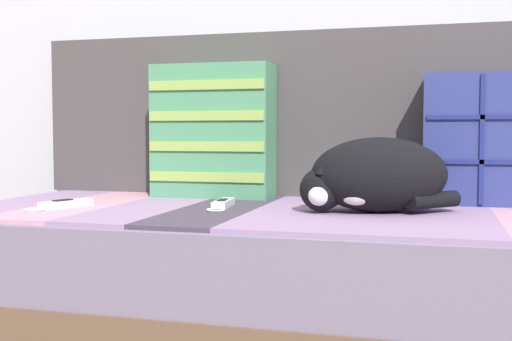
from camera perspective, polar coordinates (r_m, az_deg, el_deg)
name	(u,v)px	position (r m, az deg, el deg)	size (l,w,h in m)	color
couch	(296,274)	(1.69, 3.61, -9.19)	(1.84, 0.86, 0.34)	brown
sofa_backrest	(321,115)	(2.00, 5.81, 4.97)	(1.81, 0.14, 0.50)	#474242
throw_pillow_quilted	(509,139)	(1.84, 21.60, 2.59)	(0.44, 0.14, 0.35)	navy
throw_pillow_striped	(213,131)	(1.94, -3.83, 3.51)	(0.36, 0.14, 0.40)	#4C9366
sleeping_cat	(373,177)	(1.59, 10.39, -0.57)	(0.38, 0.29, 0.18)	black
game_remote_near	(223,204)	(1.68, -2.97, -2.97)	(0.06, 0.19, 0.02)	white
game_remote_far	(64,204)	(1.74, -16.72, -2.88)	(0.11, 0.20, 0.02)	white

